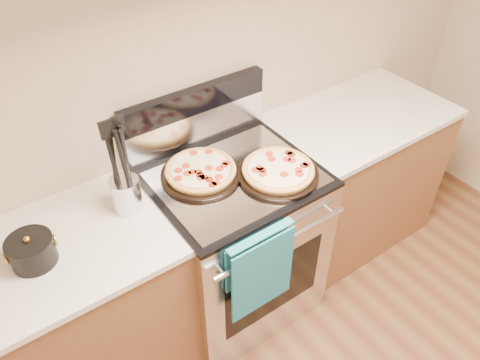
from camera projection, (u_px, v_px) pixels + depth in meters
wall_back at (187, 59)px, 2.08m from camera, size 4.00×0.00×4.00m
range_body at (233, 244)px, 2.45m from camera, size 0.76×0.68×0.90m
oven_window at (273, 286)px, 2.24m from camera, size 0.56×0.01×0.40m
cooktop at (233, 176)px, 2.15m from camera, size 0.76×0.68×0.02m
backsplash_lower at (196, 127)px, 2.28m from camera, size 0.76×0.06×0.18m
backsplash_upper at (194, 100)px, 2.18m from camera, size 0.76×0.06×0.12m
oven_handle at (283, 242)px, 1.99m from camera, size 0.70×0.03×0.03m
dish_towel at (260, 270)px, 2.00m from camera, size 0.32×0.05×0.42m
foil_sheet at (236, 177)px, 2.12m from camera, size 0.70×0.55×0.01m
cabinet_left at (67, 326)px, 2.08m from camera, size 1.00×0.62×0.88m
countertop_left at (39, 259)px, 1.79m from camera, size 1.02×0.64×0.03m
cabinet_right at (349, 180)px, 2.86m from camera, size 1.00×0.62×0.88m
countertop_right at (361, 116)px, 2.57m from camera, size 1.02×0.64×0.03m
pepperoni_pizza_back at (201, 171)px, 2.11m from camera, size 0.46×0.46×0.05m
pepperoni_pizza_front at (278, 171)px, 2.11m from camera, size 0.42×0.42×0.05m
utensil_crock at (126, 194)px, 1.94m from camera, size 0.12×0.12×0.15m
saucepan at (32, 252)px, 1.73m from camera, size 0.18×0.18×0.10m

